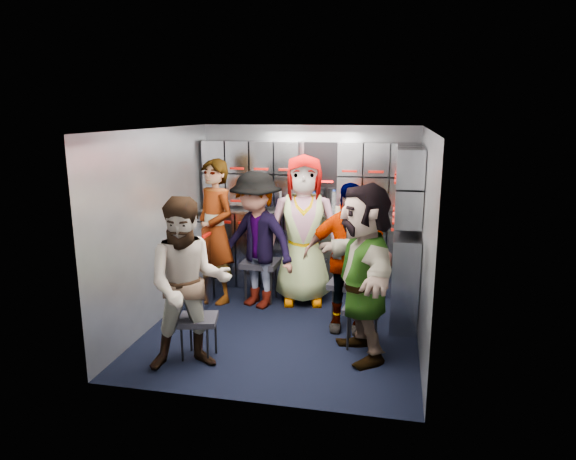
% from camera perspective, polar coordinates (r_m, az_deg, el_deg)
% --- Properties ---
extents(floor, '(3.00, 3.00, 0.00)m').
position_cam_1_polar(floor, '(5.64, -0.39, -10.67)').
color(floor, black).
rests_on(floor, ground).
extents(wall_back, '(2.80, 0.04, 2.10)m').
position_cam_1_polar(wall_back, '(6.75, 2.29, 2.64)').
color(wall_back, '#90959D').
rests_on(wall_back, ground).
extents(wall_left, '(0.04, 3.00, 2.10)m').
position_cam_1_polar(wall_left, '(5.76, -14.15, 0.42)').
color(wall_left, '#90959D').
rests_on(wall_left, ground).
extents(wall_right, '(0.04, 3.00, 2.10)m').
position_cam_1_polar(wall_right, '(5.20, 14.84, -0.97)').
color(wall_right, '#90959D').
rests_on(wall_right, ground).
extents(ceiling, '(2.80, 3.00, 0.02)m').
position_cam_1_polar(ceiling, '(5.17, -0.43, 11.16)').
color(ceiling, silver).
rests_on(ceiling, wall_back).
extents(cart_bank_back, '(2.68, 0.38, 0.99)m').
position_cam_1_polar(cart_bank_back, '(6.67, 1.95, -2.37)').
color(cart_bank_back, '#9A9EA9').
rests_on(cart_bank_back, ground).
extents(cart_bank_left, '(0.38, 0.76, 0.99)m').
position_cam_1_polar(cart_bank_left, '(6.31, -9.94, -3.48)').
color(cart_bank_left, '#9A9EA9').
rests_on(cart_bank_left, ground).
extents(counter, '(2.68, 0.42, 0.03)m').
position_cam_1_polar(counter, '(6.55, 1.98, 2.01)').
color(counter, '#B3B5BA').
rests_on(counter, cart_bank_back).
extents(locker_bank_back, '(2.68, 0.28, 0.82)m').
position_cam_1_polar(locker_bank_back, '(6.54, 2.10, 6.20)').
color(locker_bank_back, '#9A9EA9').
rests_on(locker_bank_back, wall_back).
extents(locker_bank_right, '(0.28, 1.00, 0.82)m').
position_cam_1_polar(locker_bank_right, '(5.80, 13.29, 4.98)').
color(locker_bank_right, '#9A9EA9').
rests_on(locker_bank_right, wall_right).
extents(right_cabinet, '(0.28, 1.20, 1.00)m').
position_cam_1_polar(right_cabinet, '(5.92, 12.81, -4.68)').
color(right_cabinet, '#9A9EA9').
rests_on(right_cabinet, ground).
extents(coffee_niche, '(0.46, 0.16, 0.84)m').
position_cam_1_polar(coffee_niche, '(6.57, 3.75, 6.04)').
color(coffee_niche, black).
rests_on(coffee_niche, wall_back).
extents(red_latch_strip, '(2.60, 0.02, 0.03)m').
position_cam_1_polar(red_latch_strip, '(6.39, 1.66, 0.49)').
color(red_latch_strip, '#9E0D07').
rests_on(red_latch_strip, cart_bank_back).
extents(jump_seat_near_left, '(0.41, 0.39, 0.41)m').
position_cam_1_polar(jump_seat_near_left, '(4.93, -9.94, -10.01)').
color(jump_seat_near_left, black).
rests_on(jump_seat_near_left, ground).
extents(jump_seat_mid_left, '(0.44, 0.42, 0.50)m').
position_cam_1_polar(jump_seat_mid_left, '(6.25, -3.05, -3.94)').
color(jump_seat_mid_left, black).
rests_on(jump_seat_mid_left, ground).
extents(jump_seat_center, '(0.50, 0.48, 0.48)m').
position_cam_1_polar(jump_seat_center, '(6.38, 1.97, -3.80)').
color(jump_seat_center, black).
rests_on(jump_seat_center, ground).
extents(jump_seat_mid_right, '(0.44, 0.42, 0.47)m').
position_cam_1_polar(jump_seat_mid_right, '(5.65, 6.68, -6.21)').
color(jump_seat_mid_right, black).
rests_on(jump_seat_mid_right, ground).
extents(jump_seat_near_right, '(0.39, 0.38, 0.42)m').
position_cam_1_polar(jump_seat_near_right, '(5.12, 8.32, -8.88)').
color(jump_seat_near_right, black).
rests_on(jump_seat_near_right, ground).
extents(attendant_standing, '(0.75, 0.71, 1.73)m').
position_cam_1_polar(attendant_standing, '(6.19, -8.09, -0.18)').
color(attendant_standing, black).
rests_on(attendant_standing, ground).
extents(attendant_arc_a, '(0.93, 0.85, 1.57)m').
position_cam_1_polar(attendant_arc_a, '(4.62, -10.97, -5.98)').
color(attendant_arc_a, black).
rests_on(attendant_arc_a, ground).
extents(attendant_arc_b, '(1.19, 0.95, 1.61)m').
position_cam_1_polar(attendant_arc_b, '(5.99, -3.53, -1.15)').
color(attendant_arc_b, black).
rests_on(attendant_arc_b, ground).
extents(attendant_arc_c, '(0.96, 0.72, 1.79)m').
position_cam_1_polar(attendant_arc_c, '(6.09, 1.72, -0.02)').
color(attendant_arc_c, black).
rests_on(attendant_arc_c, ground).
extents(attendant_arc_d, '(0.93, 0.39, 1.58)m').
position_cam_1_polar(attendant_arc_d, '(5.36, 6.61, -3.08)').
color(attendant_arc_d, black).
rests_on(attendant_arc_d, ground).
extents(attendant_arc_e, '(1.05, 1.61, 1.66)m').
position_cam_1_polar(attendant_arc_e, '(4.79, 8.36, -4.61)').
color(attendant_arc_e, black).
rests_on(attendant_arc_e, ground).
extents(bottle_left, '(0.07, 0.07, 0.26)m').
position_cam_1_polar(bottle_left, '(6.54, -0.78, 3.28)').
color(bottle_left, white).
rests_on(bottle_left, counter).
extents(bottle_mid, '(0.06, 0.06, 0.23)m').
position_cam_1_polar(bottle_mid, '(6.46, 2.88, 3.04)').
color(bottle_mid, white).
rests_on(bottle_mid, counter).
extents(bottle_right, '(0.06, 0.06, 0.27)m').
position_cam_1_polar(bottle_right, '(6.43, 5.13, 3.11)').
color(bottle_right, white).
rests_on(bottle_right, counter).
extents(cup_left, '(0.09, 0.09, 0.10)m').
position_cam_1_polar(cup_left, '(6.75, -7.11, 2.81)').
color(cup_left, '#CDB591').
rests_on(cup_left, counter).
extents(cup_right, '(0.07, 0.07, 0.09)m').
position_cam_1_polar(cup_right, '(6.43, 5.59, 2.28)').
color(cup_right, '#CDB591').
rests_on(cup_right, counter).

